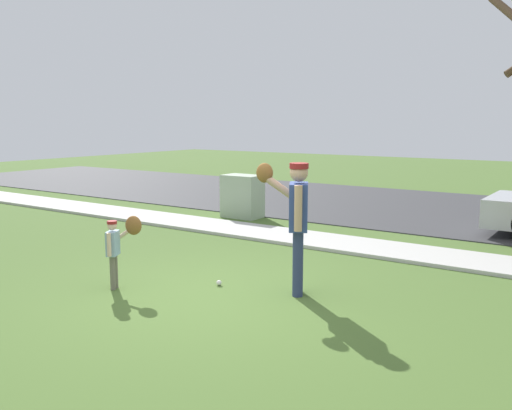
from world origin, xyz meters
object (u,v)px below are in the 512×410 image
utility_cabinet (242,196)px  person_child (120,241)px  baseball (219,283)px  person_adult (295,213)px

utility_cabinet → person_child: bearing=-70.9°
baseball → utility_cabinet: (-2.87, 4.53, 0.46)m
person_child → baseball: 1.45m
person_child → utility_cabinet: size_ratio=0.98×
person_adult → utility_cabinet: 5.80m
person_adult → person_child: bearing=-0.6°
person_adult → baseball: (-1.03, -0.28, -1.03)m
person_adult → person_child: size_ratio=1.75×
person_adult → baseball: size_ratio=23.00×
person_adult → utility_cabinet: bearing=-76.5°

